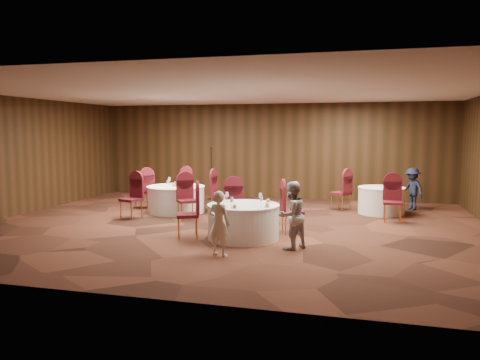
% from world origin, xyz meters
% --- Properties ---
extents(ground, '(12.00, 12.00, 0.00)m').
position_xyz_m(ground, '(0.00, 0.00, 0.00)').
color(ground, black).
rests_on(ground, ground).
extents(room_shell, '(12.00, 12.00, 12.00)m').
position_xyz_m(room_shell, '(0.00, 0.00, 1.96)').
color(room_shell, silver).
rests_on(room_shell, ground).
extents(table_main, '(1.53, 1.53, 0.74)m').
position_xyz_m(table_main, '(0.65, -1.23, 0.38)').
color(table_main, white).
rests_on(table_main, ground).
extents(table_left, '(1.62, 1.62, 0.74)m').
position_xyz_m(table_left, '(-2.00, 1.47, 0.38)').
color(table_left, white).
rests_on(table_left, ground).
extents(table_right, '(1.26, 1.26, 0.74)m').
position_xyz_m(table_right, '(3.58, 2.69, 0.38)').
color(table_right, white).
rests_on(table_right, ground).
extents(chairs_main, '(2.79, 2.07, 1.00)m').
position_xyz_m(chairs_main, '(0.37, -0.61, 0.50)').
color(chairs_main, '#430D19').
rests_on(chairs_main, ground).
extents(chairs_left, '(3.03, 3.11, 1.00)m').
position_xyz_m(chairs_left, '(-2.02, 1.47, 0.50)').
color(chairs_left, '#430D19').
rests_on(chairs_left, ground).
extents(chairs_right, '(1.97, 2.09, 1.00)m').
position_xyz_m(chairs_right, '(3.14, 2.28, 0.50)').
color(chairs_right, '#430D19').
rests_on(chairs_right, ground).
extents(tabletop_main, '(1.11, 1.11, 0.22)m').
position_xyz_m(tabletop_main, '(0.77, -1.33, 0.84)').
color(tabletop_main, silver).
rests_on(tabletop_main, table_main).
extents(tabletop_left, '(0.83, 0.84, 0.22)m').
position_xyz_m(tabletop_left, '(-1.99, 1.46, 0.82)').
color(tabletop_left, silver).
rests_on(tabletop_left, table_left).
extents(tabletop_right, '(0.08, 0.08, 0.22)m').
position_xyz_m(tabletop_right, '(3.81, 2.41, 0.90)').
color(tabletop_right, silver).
rests_on(tabletop_right, table_right).
extents(mic_stand, '(0.24, 0.24, 1.74)m').
position_xyz_m(mic_stand, '(-1.83, 4.13, 0.52)').
color(mic_stand, black).
rests_on(mic_stand, ground).
extents(woman_a, '(0.50, 0.40, 1.20)m').
position_xyz_m(woman_a, '(0.56, -2.65, 0.60)').
color(woman_a, white).
rests_on(woman_a, ground).
extents(woman_b, '(0.79, 0.81, 1.32)m').
position_xyz_m(woman_b, '(1.76, -1.82, 0.66)').
color(woman_b, '#AFAEB3').
rests_on(woman_b, ground).
extents(man_c, '(0.85, 0.90, 1.22)m').
position_xyz_m(man_c, '(4.47, 3.60, 0.61)').
color(man_c, '#161C32').
rests_on(man_c, ground).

